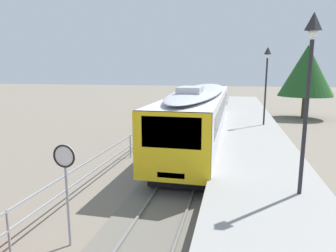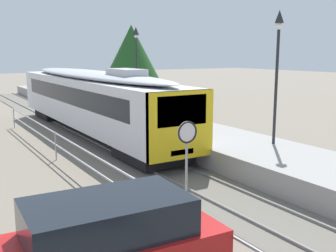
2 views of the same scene
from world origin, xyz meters
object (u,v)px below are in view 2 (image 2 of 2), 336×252
at_px(commuter_train, 91,98).
at_px(speed_limit_sign, 187,146).
at_px(platform_lamp_far_end, 136,52).
at_px(platform_lamp_mid_platform, 278,52).
at_px(parked_suv_red, 101,252).

bearing_deg(commuter_train, speed_limit_sign, -99.37).
bearing_deg(platform_lamp_far_end, speed_limit_sign, -112.42).
bearing_deg(platform_lamp_far_end, platform_lamp_mid_platform, -90.00).
height_order(commuter_train, platform_lamp_mid_platform, platform_lamp_mid_platform).
bearing_deg(platform_lamp_far_end, commuter_train, -147.88).
distance_m(platform_lamp_mid_platform, platform_lamp_far_end, 12.31).
bearing_deg(parked_suv_red, speed_limit_sign, 34.30).
distance_m(commuter_train, platform_lamp_far_end, 5.52).
bearing_deg(commuter_train, parked_suv_red, -110.45).
distance_m(platform_lamp_far_end, speed_limit_sign, 16.55).
bearing_deg(commuter_train, platform_lamp_mid_platform, -66.67).
bearing_deg(parked_suv_red, commuter_train, 69.55).
distance_m(platform_lamp_mid_platform, speed_limit_sign, 7.29).
height_order(platform_lamp_mid_platform, speed_limit_sign, platform_lamp_mid_platform).
bearing_deg(speed_limit_sign, parked_suv_red, -145.70).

